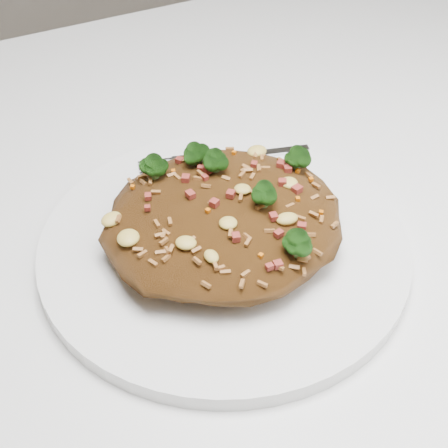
% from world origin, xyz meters
% --- Properties ---
extents(dining_table, '(1.20, 0.80, 0.75)m').
position_xyz_m(dining_table, '(0.00, 0.00, 0.66)').
color(dining_table, white).
rests_on(dining_table, ground).
extents(plate, '(0.30, 0.30, 0.01)m').
position_xyz_m(plate, '(-0.06, -0.07, 0.76)').
color(plate, white).
rests_on(plate, dining_table).
extents(fried_rice, '(0.19, 0.17, 0.06)m').
position_xyz_m(fried_rice, '(-0.06, -0.07, 0.79)').
color(fried_rice, brown).
rests_on(fried_rice, plate).
extents(fork, '(0.16, 0.06, 0.00)m').
position_xyz_m(fork, '(-0.00, 0.02, 0.77)').
color(fork, silver).
rests_on(fork, plate).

